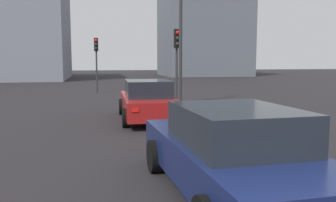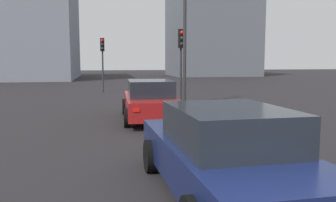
{
  "view_description": "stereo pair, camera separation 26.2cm",
  "coord_description": "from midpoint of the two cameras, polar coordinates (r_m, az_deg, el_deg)",
  "views": [
    {
      "loc": [
        -2.29,
        1.93,
        2.19
      ],
      "look_at": [
        7.17,
        -0.05,
        1.08
      ],
      "focal_mm": 37.77,
      "sensor_mm": 36.0,
      "label": 1
    },
    {
      "loc": [
        -2.34,
        1.68,
        2.19
      ],
      "look_at": [
        7.17,
        -0.05,
        1.08
      ],
      "focal_mm": 37.77,
      "sensor_mm": 36.0,
      "label": 2
    }
  ],
  "objects": [
    {
      "name": "car_red_lead",
      "position": [
        13.11,
        -3.9,
        0.07
      ],
      "size": [
        4.78,
        2.11,
        1.48
      ],
      "rotation": [
        0.0,
        0.0,
        -0.03
      ],
      "color": "maroon",
      "rests_on": "ground_plane"
    },
    {
      "name": "building_facade_center",
      "position": [
        46.56,
        -22.33,
        10.07
      ],
      "size": [
        15.66,
        9.93,
        10.91
      ],
      "primitive_type": "cube",
      "color": "gray",
      "rests_on": "ground_plane"
    },
    {
      "name": "traffic_light_near_left",
      "position": [
        24.82,
        -11.8,
        7.55
      ],
      "size": [
        0.32,
        0.29,
        3.73
      ],
      "rotation": [
        0.0,
        0.0,
        3.11
      ],
      "color": "#2D2D30",
      "rests_on": "ground_plane"
    },
    {
      "name": "car_navy_second",
      "position": [
        5.78,
        8.81,
        -8.28
      ],
      "size": [
        4.86,
        2.2,
        1.48
      ],
      "rotation": [
        0.0,
        0.0,
        0.04
      ],
      "color": "#141E4C",
      "rests_on": "ground_plane"
    },
    {
      "name": "building_facade_left",
      "position": [
        53.15,
        5.58,
        11.1
      ],
      "size": [
        10.53,
        11.95,
        12.9
      ],
      "primitive_type": "cube",
      "color": "slate",
      "rests_on": "ground_plane"
    },
    {
      "name": "traffic_light_near_right",
      "position": [
        17.33,
        1.03,
        8.13
      ],
      "size": [
        0.32,
        0.29,
        3.7
      ],
      "rotation": [
        0.0,
        0.0,
        3.21
      ],
      "color": "#2D2D30",
      "rests_on": "ground_plane"
    },
    {
      "name": "street_lamp_kerbside",
      "position": [
        16.95,
        1.6,
        12.06
      ],
      "size": [
        0.56,
        0.36,
        6.39
      ],
      "color": "#2D2D30",
      "rests_on": "ground_plane"
    }
  ]
}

